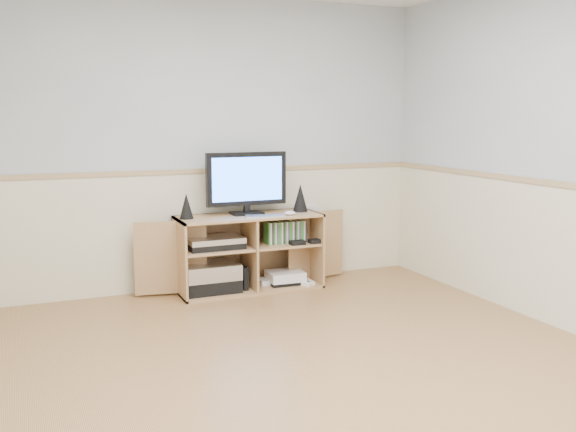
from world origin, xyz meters
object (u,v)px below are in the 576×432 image
Objects in this scene: media_cabinet at (247,250)px; monitor at (247,181)px; keyboard at (265,216)px; game_consoles at (284,278)px.

monitor reaches higher than media_cabinet.
media_cabinet is at bearing 90.00° from monitor.
keyboard is at bearing -64.01° from media_cabinet.
keyboard is at bearing -63.18° from monitor.
media_cabinet is 2.72× the size of monitor.
monitor is at bearing -90.00° from media_cabinet.
monitor is at bearing 131.37° from keyboard.
keyboard is (0.09, -0.19, 0.32)m from media_cabinet.
monitor is 0.35m from keyboard.
keyboard reaches higher than game_consoles.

